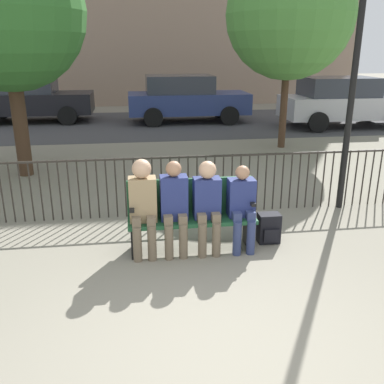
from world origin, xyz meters
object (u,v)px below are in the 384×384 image
Objects in this scene: park_bench at (191,213)px; seated_person_2 at (207,202)px; seated_person_3 at (242,204)px; parked_car_2 at (29,98)px; seated_person_1 at (174,203)px; tree_1 at (290,14)px; parked_car_1 at (344,101)px; backpack at (269,228)px; tree_2 at (6,12)px; parked_car_0 at (186,98)px; seated_person_0 at (143,202)px; lamp_post at (358,43)px.

park_bench is 0.30m from seated_person_2.
seated_person_3 is 0.27× the size of parked_car_2.
tree_1 reaches higher than seated_person_1.
seated_person_3 is at bearing -113.92° from tree_1.
park_bench is 0.39× the size of parked_car_1.
seated_person_2 reaches higher than backpack.
tree_2 reaches higher than parked_car_0.
seated_person_0 is (-0.62, -0.13, 0.22)m from park_bench.
seated_person_1 is 0.42m from seated_person_2.
tree_2 is (-4.02, 3.86, 2.96)m from backpack.
seated_person_3 is (1.26, -0.01, -0.09)m from seated_person_0.
lamp_post is at bearing 32.65° from seated_person_3.
backpack is (0.43, 0.14, -0.43)m from seated_person_3.
seated_person_2 is at bearing -152.42° from lamp_post.
seated_person_3 is 10.20m from parked_car_1.
park_bench is 7.09m from tree_1.
tree_1 is at bearing 62.47° from seated_person_2.
seated_person_3 is 0.27× the size of parked_car_1.
lamp_post reaches higher than seated_person_2.
park_bench is at bearing -52.68° from tree_2.
parked_car_1 is 10.82m from parked_car_2.
park_bench is 11.66m from parked_car_2.
tree_1 is at bearing 69.23° from backpack.
parked_car_2 is at bearing 111.61° from park_bench.
tree_1 reaches higher than lamp_post.
backpack is 0.10× the size of parked_car_1.
tree_2 is 6.25m from lamp_post.
parked_car_1 is (5.61, 8.52, 0.22)m from seated_person_3.
seated_person_2 is at bearing -0.11° from seated_person_1.
tree_1 is at bearing 16.21° from tree_2.
seated_person_2 is 0.29× the size of parked_car_2.
tree_1 is at bearing 66.08° from seated_person_3.
seated_person_2 is 0.25× the size of tree_1.
seated_person_1 is 0.29× the size of parked_car_1.
parked_car_0 reaches higher than backpack.
seated_person_2 is 7.04m from tree_1.
parked_car_0 is at bearing 82.03° from seated_person_1.
parked_car_1 is at bearing 26.12° from tree_2.
parked_car_1 is at bearing 52.73° from seated_person_1.
parked_car_2 reaches higher than backpack.
park_bench is 1.46× the size of seated_person_3.
tree_2 reaches higher than backpack.
tree_2 reaches higher than parked_car_1.
seated_person_2 is (0.19, -0.13, 0.19)m from park_bench.
parked_car_2 reaches higher than park_bench.
tree_1 is 9.43m from parked_car_2.
seated_person_1 is 7.23m from tree_1.
lamp_post reaches higher than seated_person_0.
lamp_post is at bearing 27.58° from seated_person_2.
parked_car_1 reaches higher than seated_person_3.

